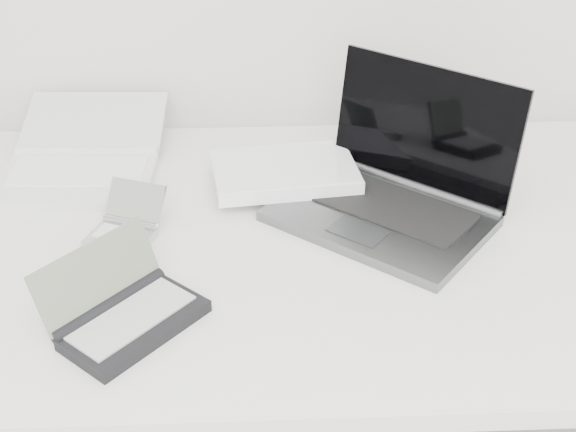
{
  "coord_description": "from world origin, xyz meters",
  "views": [
    {
      "loc": [
        -0.07,
        0.47,
        1.44
      ],
      "look_at": [
        -0.03,
        1.51,
        0.79
      ],
      "focal_mm": 50.0,
      "sensor_mm": 36.0,
      "label": 1
    }
  ],
  "objects_px": {
    "palmtop_charcoal": "(124,312)",
    "desk": "(305,258)",
    "netbook_open_white": "(82,162)",
    "laptop_large": "(356,185)"
  },
  "relations": [
    {
      "from": "palmtop_charcoal",
      "to": "desk",
      "type": "bearing_deg",
      "value": -8.68
    },
    {
      "from": "palmtop_charcoal",
      "to": "netbook_open_white",
      "type": "bearing_deg",
      "value": 58.86
    },
    {
      "from": "desk",
      "to": "laptop_large",
      "type": "distance_m",
      "value": 0.15
    },
    {
      "from": "netbook_open_white",
      "to": "laptop_large",
      "type": "bearing_deg",
      "value": -12.69
    },
    {
      "from": "laptop_large",
      "to": "netbook_open_white",
      "type": "relative_size",
      "value": 1.42
    },
    {
      "from": "laptop_large",
      "to": "netbook_open_white",
      "type": "xyz_separation_m",
      "value": [
        -0.48,
        0.13,
        -0.02
      ]
    },
    {
      "from": "laptop_large",
      "to": "palmtop_charcoal",
      "type": "relative_size",
      "value": 2.15
    },
    {
      "from": "laptop_large",
      "to": "palmtop_charcoal",
      "type": "bearing_deg",
      "value": -99.69
    },
    {
      "from": "netbook_open_white",
      "to": "palmtop_charcoal",
      "type": "distance_m",
      "value": 0.46
    },
    {
      "from": "desk",
      "to": "laptop_large",
      "type": "relative_size",
      "value": 3.14
    }
  ]
}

